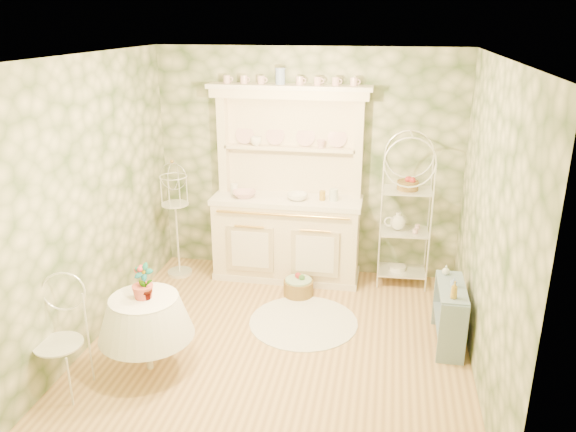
% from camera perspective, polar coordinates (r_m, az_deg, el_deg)
% --- Properties ---
extents(floor, '(3.60, 3.60, 0.00)m').
position_cam_1_polar(floor, '(5.59, -0.94, -12.90)').
color(floor, tan).
rests_on(floor, ground).
extents(ceiling, '(3.60, 3.60, 0.00)m').
position_cam_1_polar(ceiling, '(4.73, -1.13, 15.90)').
color(ceiling, white).
rests_on(ceiling, floor).
extents(wall_left, '(3.60, 3.60, 0.00)m').
position_cam_1_polar(wall_left, '(5.62, -19.33, 1.35)').
color(wall_left, beige).
rests_on(wall_left, floor).
extents(wall_right, '(3.60, 3.60, 0.00)m').
position_cam_1_polar(wall_right, '(4.99, 19.70, -0.97)').
color(wall_right, beige).
rests_on(wall_right, floor).
extents(wall_back, '(3.60, 3.60, 0.00)m').
position_cam_1_polar(wall_back, '(6.70, 2.01, 5.28)').
color(wall_back, beige).
rests_on(wall_back, floor).
extents(wall_front, '(3.60, 3.60, 0.00)m').
position_cam_1_polar(wall_front, '(3.40, -7.08, -9.64)').
color(wall_front, beige).
rests_on(wall_front, floor).
extents(kitchen_dresser, '(1.87, 0.61, 2.29)m').
position_cam_1_polar(kitchen_dresser, '(6.52, -0.12, 3.02)').
color(kitchen_dresser, white).
rests_on(kitchen_dresser, floor).
extents(bakers_rack, '(0.56, 0.41, 1.75)m').
position_cam_1_polar(bakers_rack, '(6.58, 11.86, 0.27)').
color(bakers_rack, white).
rests_on(bakers_rack, floor).
extents(side_shelf, '(0.29, 0.73, 0.62)m').
position_cam_1_polar(side_shelf, '(5.67, 16.06, -9.62)').
color(side_shelf, '#7D98AD').
rests_on(side_shelf, floor).
extents(round_table, '(0.88, 0.88, 0.74)m').
position_cam_1_polar(round_table, '(5.22, -14.14, -11.40)').
color(round_table, white).
rests_on(round_table, floor).
extents(cafe_chair, '(0.52, 0.52, 0.90)m').
position_cam_1_polar(cafe_chair, '(5.12, -22.29, -11.95)').
color(cafe_chair, white).
rests_on(cafe_chair, floor).
extents(birdcage_stand, '(0.37, 0.37, 1.44)m').
position_cam_1_polar(birdcage_stand, '(6.84, -11.30, -0.30)').
color(birdcage_stand, white).
rests_on(birdcage_stand, floor).
extents(floor_basket, '(0.40, 0.40, 0.24)m').
position_cam_1_polar(floor_basket, '(6.42, 1.07, -7.07)').
color(floor_basket, olive).
rests_on(floor_basket, floor).
extents(lace_rug, '(1.16, 1.16, 0.01)m').
position_cam_1_polar(lace_rug, '(5.95, 1.58, -10.70)').
color(lace_rug, white).
rests_on(lace_rug, floor).
extents(bowl_floral, '(0.34, 0.34, 0.07)m').
position_cam_1_polar(bowl_floral, '(6.60, -4.46, 2.01)').
color(bowl_floral, white).
rests_on(bowl_floral, kitchen_dresser).
extents(bowl_white, '(0.26, 0.26, 0.08)m').
position_cam_1_polar(bowl_white, '(6.48, 0.95, 1.72)').
color(bowl_white, white).
rests_on(bowl_white, kitchen_dresser).
extents(cup_left, '(0.16, 0.16, 0.10)m').
position_cam_1_polar(cup_left, '(6.64, -3.25, 7.43)').
color(cup_left, white).
rests_on(cup_left, kitchen_dresser).
extents(cup_right, '(0.12, 0.12, 0.09)m').
position_cam_1_polar(cup_right, '(6.50, 3.37, 7.18)').
color(cup_right, white).
rests_on(cup_right, kitchen_dresser).
extents(potted_geranium, '(0.18, 0.12, 0.33)m').
position_cam_1_polar(potted_geranium, '(4.96, -14.35, -6.82)').
color(potted_geranium, '#3F7238').
rests_on(potted_geranium, round_table).
extents(bottle_amber, '(0.08, 0.08, 0.16)m').
position_cam_1_polar(bottle_amber, '(5.28, 16.51, -7.36)').
color(bottle_amber, '#AB8529').
rests_on(bottle_amber, side_shelf).
extents(bottle_blue, '(0.06, 0.06, 0.10)m').
position_cam_1_polar(bottle_blue, '(5.50, 16.49, -6.57)').
color(bottle_blue, '#7D96CE').
rests_on(bottle_blue, side_shelf).
extents(bottle_glass, '(0.08, 0.08, 0.10)m').
position_cam_1_polar(bottle_glass, '(5.74, 15.73, -5.45)').
color(bottle_glass, silver).
rests_on(bottle_glass, side_shelf).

